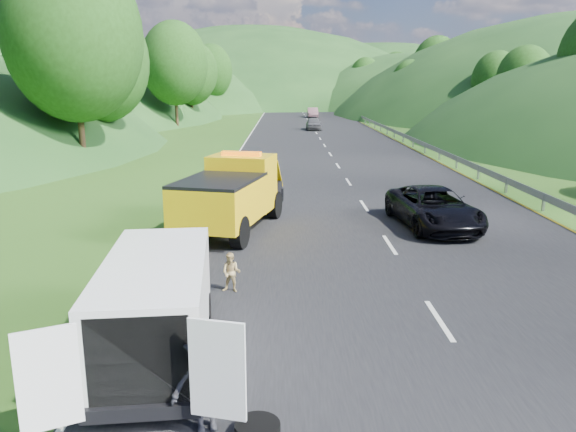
{
  "coord_description": "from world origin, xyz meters",
  "views": [
    {
      "loc": [
        -0.48,
        -13.64,
        5.19
      ],
      "look_at": [
        -0.35,
        2.73,
        1.3
      ],
      "focal_mm": 35.0,
      "sensor_mm": 36.0,
      "label": 1
    }
  ],
  "objects_px": {
    "tow_truck": "(232,194)",
    "woman": "(172,287)",
    "worker": "(207,430)",
    "child": "(232,292)",
    "passing_suv": "(432,227)",
    "white_van": "(158,302)",
    "suitcase": "(145,275)"
  },
  "relations": [
    {
      "from": "worker",
      "to": "passing_suv",
      "type": "xyz_separation_m",
      "value": [
        6.68,
        12.39,
        0.0
      ]
    },
    {
      "from": "child",
      "to": "suitcase",
      "type": "xyz_separation_m",
      "value": [
        -2.34,
        0.58,
        0.28
      ]
    },
    {
      "from": "woman",
      "to": "worker",
      "type": "height_order",
      "value": "worker"
    },
    {
      "from": "suitcase",
      "to": "child",
      "type": "bearing_deg",
      "value": -14.01
    },
    {
      "from": "white_van",
      "to": "worker",
      "type": "height_order",
      "value": "white_van"
    },
    {
      "from": "worker",
      "to": "tow_truck",
      "type": "bearing_deg",
      "value": 79.3
    },
    {
      "from": "tow_truck",
      "to": "child",
      "type": "xyz_separation_m",
      "value": [
        0.53,
        -6.28,
        -1.32
      ]
    },
    {
      "from": "white_van",
      "to": "child",
      "type": "distance_m",
      "value": 3.81
    },
    {
      "from": "child",
      "to": "passing_suv",
      "type": "relative_size",
      "value": 0.2
    },
    {
      "from": "tow_truck",
      "to": "child",
      "type": "relative_size",
      "value": 6.53
    },
    {
      "from": "tow_truck",
      "to": "passing_suv",
      "type": "xyz_separation_m",
      "value": [
        7.36,
        0.28,
        -1.32
      ]
    },
    {
      "from": "tow_truck",
      "to": "suitcase",
      "type": "relative_size",
      "value": 12.1
    },
    {
      "from": "suitcase",
      "to": "tow_truck",
      "type": "bearing_deg",
      "value": 72.39
    },
    {
      "from": "white_van",
      "to": "woman",
      "type": "xyz_separation_m",
      "value": [
        -0.54,
        3.86,
        -1.15
      ]
    },
    {
      "from": "suitcase",
      "to": "white_van",
      "type": "bearing_deg",
      "value": -72.59
    },
    {
      "from": "white_van",
      "to": "suitcase",
      "type": "distance_m",
      "value": 4.34
    },
    {
      "from": "tow_truck",
      "to": "worker",
      "type": "height_order",
      "value": "tow_truck"
    },
    {
      "from": "white_van",
      "to": "suitcase",
      "type": "relative_size",
      "value": 10.76
    },
    {
      "from": "worker",
      "to": "suitcase",
      "type": "relative_size",
      "value": 2.94
    },
    {
      "from": "woman",
      "to": "worker",
      "type": "xyz_separation_m",
      "value": [
        1.75,
        -6.22,
        0.0
      ]
    },
    {
      "from": "suitcase",
      "to": "passing_suv",
      "type": "relative_size",
      "value": 0.11
    },
    {
      "from": "white_van",
      "to": "woman",
      "type": "distance_m",
      "value": 4.07
    },
    {
      "from": "tow_truck",
      "to": "woman",
      "type": "bearing_deg",
      "value": -86.1
    },
    {
      "from": "tow_truck",
      "to": "suitcase",
      "type": "xyz_separation_m",
      "value": [
        -1.81,
        -5.69,
        -1.05
      ]
    },
    {
      "from": "tow_truck",
      "to": "worker",
      "type": "bearing_deg",
      "value": -72.54
    },
    {
      "from": "tow_truck",
      "to": "suitcase",
      "type": "height_order",
      "value": "tow_truck"
    },
    {
      "from": "worker",
      "to": "woman",
      "type": "bearing_deg",
      "value": 91.85
    },
    {
      "from": "white_van",
      "to": "worker",
      "type": "distance_m",
      "value": 2.88
    },
    {
      "from": "child",
      "to": "worker",
      "type": "relative_size",
      "value": 0.63
    },
    {
      "from": "tow_truck",
      "to": "worker",
      "type": "distance_m",
      "value": 12.19
    },
    {
      "from": "worker",
      "to": "passing_suv",
      "type": "height_order",
      "value": "worker"
    },
    {
      "from": "woman",
      "to": "child",
      "type": "bearing_deg",
      "value": -137.07
    }
  ]
}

